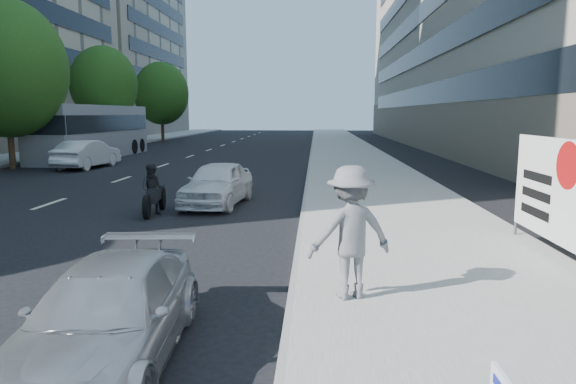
# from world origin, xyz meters

# --- Properties ---
(ground) EXTENTS (160.00, 160.00, 0.00)m
(ground) POSITION_xyz_m (0.00, 0.00, 0.00)
(ground) COLOR black
(ground) RESTS_ON ground
(near_sidewalk) EXTENTS (5.00, 120.00, 0.15)m
(near_sidewalk) POSITION_xyz_m (4.00, 20.00, 0.07)
(near_sidewalk) COLOR gray
(near_sidewalk) RESTS_ON ground
(far_bldg_north) EXTENTS (22.00, 28.00, 28.00)m
(far_bldg_north) POSITION_xyz_m (-30.00, 62.00, 14.00)
(far_bldg_north) COLOR #BFB18F
(far_bldg_north) RESTS_ON ground
(near_building) EXTENTS (14.00, 70.00, 20.00)m
(near_building) POSITION_xyz_m (17.00, 32.00, 10.00)
(near_building) COLOR #A2998B
(near_building) RESTS_ON ground
(tree_far_c) EXTENTS (6.00, 6.00, 8.47)m
(tree_far_c) POSITION_xyz_m (-13.70, 18.00, 5.02)
(tree_far_c) COLOR #382616
(tree_far_c) RESTS_ON ground
(tree_far_d) EXTENTS (4.80, 4.80, 7.65)m
(tree_far_d) POSITION_xyz_m (-13.70, 30.00, 4.89)
(tree_far_d) COLOR #382616
(tree_far_d) RESTS_ON ground
(tree_far_e) EXTENTS (5.40, 5.40, 7.89)m
(tree_far_e) POSITION_xyz_m (-13.70, 44.00, 4.78)
(tree_far_e) COLOR #382616
(tree_far_e) RESTS_ON ground
(jogger) EXTENTS (1.40, 1.06, 1.92)m
(jogger) POSITION_xyz_m (2.30, -0.13, 1.11)
(jogger) COLOR slate
(jogger) RESTS_ON near_sidewalk
(protest_banner) EXTENTS (0.08, 3.06, 2.20)m
(protest_banner) POSITION_xyz_m (6.18, 2.46, 1.40)
(protest_banner) COLOR #4C4C4C
(protest_banner) RESTS_ON near_sidewalk
(parked_sedan) EXTENTS (1.77, 3.91, 1.11)m
(parked_sedan) POSITION_xyz_m (-0.50, -2.00, 0.56)
(parked_sedan) COLOR #9EA0A5
(parked_sedan) RESTS_ON ground
(white_sedan_near) EXTENTS (1.96, 4.07, 1.34)m
(white_sedan_near) POSITION_xyz_m (-1.22, 8.14, 0.67)
(white_sedan_near) COLOR white
(white_sedan_near) RESTS_ON ground
(white_sedan_mid) EXTENTS (1.95, 4.50, 1.44)m
(white_sedan_mid) POSITION_xyz_m (-9.99, 18.48, 0.72)
(white_sedan_mid) COLOR silver
(white_sedan_mid) RESTS_ON ground
(motorcycle) EXTENTS (0.76, 2.05, 1.42)m
(motorcycle) POSITION_xyz_m (-2.71, 6.54, 0.64)
(motorcycle) COLOR black
(motorcycle) RESTS_ON ground
(bus) EXTENTS (2.88, 12.11, 3.30)m
(bus) POSITION_xyz_m (-12.23, 24.47, 1.64)
(bus) COLOR gray
(bus) RESTS_ON ground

